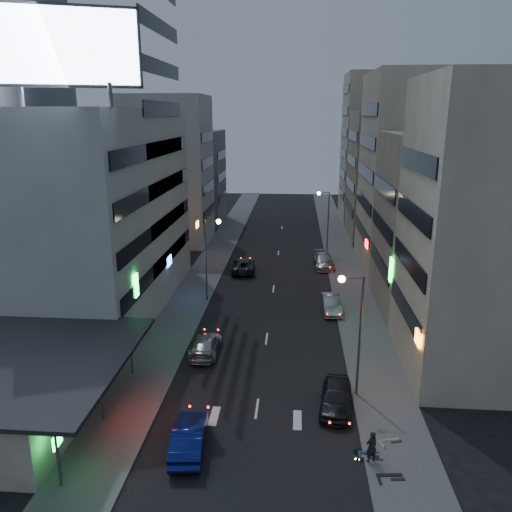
# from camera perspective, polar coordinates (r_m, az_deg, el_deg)

# --- Properties ---
(ground) EXTENTS (180.00, 180.00, 0.00)m
(ground) POSITION_cam_1_polar(r_m,az_deg,el_deg) (29.01, -0.56, -21.33)
(ground) COLOR black
(ground) RESTS_ON ground
(sidewalk_left) EXTENTS (4.00, 120.00, 0.12)m
(sidewalk_left) POSITION_cam_1_polar(r_m,az_deg,el_deg) (56.71, -5.91, -2.11)
(sidewalk_left) COLOR #4C4C4F
(sidewalk_left) RESTS_ON ground
(sidewalk_right) EXTENTS (4.00, 120.00, 0.12)m
(sidewalk_right) POSITION_cam_1_polar(r_m,az_deg,el_deg) (56.11, 10.40, -2.50)
(sidewalk_right) COLOR #4C4C4F
(sidewalk_right) RESTS_ON ground
(food_court) EXTENTS (11.00, 13.00, 3.88)m
(food_court) POSITION_cam_1_polar(r_m,az_deg,el_deg) (33.52, -25.35, -13.44)
(food_court) COLOR beige
(food_court) RESTS_ON ground
(white_building) EXTENTS (14.00, 24.00, 18.00)m
(white_building) POSITION_cam_1_polar(r_m,az_deg,el_deg) (47.81, -19.12, 4.75)
(white_building) COLOR #B9B9B4
(white_building) RESTS_ON ground
(shophouse_near) EXTENTS (10.00, 11.00, 20.00)m
(shophouse_near) POSITION_cam_1_polar(r_m,az_deg,el_deg) (36.67, 25.08, 2.52)
(shophouse_near) COLOR beige
(shophouse_near) RESTS_ON ground
(shophouse_mid) EXTENTS (11.00, 12.00, 16.00)m
(shophouse_mid) POSITION_cam_1_polar(r_m,az_deg,el_deg) (47.90, 20.76, 3.39)
(shophouse_mid) COLOR tan
(shophouse_mid) RESTS_ON ground
(shophouse_far) EXTENTS (10.00, 14.00, 22.00)m
(shophouse_far) POSITION_cam_1_polar(r_m,az_deg,el_deg) (59.76, 17.24, 8.94)
(shophouse_far) COLOR beige
(shophouse_far) RESTS_ON ground
(far_left_a) EXTENTS (11.00, 10.00, 20.00)m
(far_left_a) POSITION_cam_1_polar(r_m,az_deg,el_deg) (70.63, -10.01, 9.57)
(far_left_a) COLOR #B9B9B4
(far_left_a) RESTS_ON ground
(far_left_b) EXTENTS (12.00, 10.00, 15.00)m
(far_left_b) POSITION_cam_1_polar(r_m,az_deg,el_deg) (83.59, -8.05, 8.89)
(far_left_b) COLOR slate
(far_left_b) RESTS_ON ground
(far_right_a) EXTENTS (11.00, 12.00, 18.00)m
(far_right_a) POSITION_cam_1_polar(r_m,az_deg,el_deg) (74.69, 15.08, 8.83)
(far_right_a) COLOR tan
(far_right_a) RESTS_ON ground
(far_right_b) EXTENTS (12.00, 12.00, 24.00)m
(far_right_b) POSITION_cam_1_polar(r_m,az_deg,el_deg) (88.26, 13.95, 11.89)
(far_right_b) COLOR beige
(far_right_b) RESTS_ON ground
(billboard) EXTENTS (9.52, 3.75, 6.20)m
(billboard) POSITION_cam_1_polar(r_m,az_deg,el_deg) (36.48, -21.43, 21.37)
(billboard) COLOR #595B60
(billboard) RESTS_ON white_building
(street_lamp_right_near) EXTENTS (1.60, 0.44, 8.02)m
(street_lamp_right_near) POSITION_cam_1_polar(r_m,az_deg,el_deg) (31.68, 11.19, -7.04)
(street_lamp_right_near) COLOR #595B60
(street_lamp_right_near) RESTS_ON sidewalk_right
(street_lamp_left) EXTENTS (1.60, 0.44, 8.02)m
(street_lamp_left) POSITION_cam_1_polar(r_m,az_deg,el_deg) (47.29, -5.32, 0.93)
(street_lamp_left) COLOR #595B60
(street_lamp_left) RESTS_ON sidewalk_left
(street_lamp_right_far) EXTENTS (1.60, 0.44, 8.02)m
(street_lamp_right_far) POSITION_cam_1_polar(r_m,az_deg,el_deg) (64.26, 7.92, 4.86)
(street_lamp_right_far) COLOR #595B60
(street_lamp_right_far) RESTS_ON sidewalk_right
(parked_car_right_near) EXTENTS (2.41, 4.85, 1.59)m
(parked_car_right_near) POSITION_cam_1_polar(r_m,az_deg,el_deg) (32.25, 9.12, -15.62)
(parked_car_right_near) COLOR #232327
(parked_car_right_near) RESTS_ON ground
(parked_car_right_mid) EXTENTS (1.78, 4.66, 1.51)m
(parked_car_right_mid) POSITION_cam_1_polar(r_m,az_deg,el_deg) (46.49, 8.62, -5.43)
(parked_car_right_mid) COLOR #AEAEB6
(parked_car_right_mid) RESTS_ON ground
(parked_car_left) EXTENTS (3.05, 5.72, 1.53)m
(parked_car_left) POSITION_cam_1_polar(r_m,az_deg,el_deg) (57.46, -1.47, -1.05)
(parked_car_left) COLOR #28272C
(parked_car_left) RESTS_ON ground
(parked_car_right_far) EXTENTS (2.51, 5.52, 1.57)m
(parked_car_right_far) POSITION_cam_1_polar(r_m,az_deg,el_deg) (59.59, 7.77, -0.55)
(parked_car_right_far) COLOR #A2A5AA
(parked_car_right_far) RESTS_ON ground
(road_car_blue) EXTENTS (2.12, 4.96, 1.59)m
(road_car_blue) POSITION_cam_1_polar(r_m,az_deg,el_deg) (28.84, -7.65, -19.79)
(road_car_blue) COLOR navy
(road_car_blue) RESTS_ON ground
(road_car_silver) EXTENTS (1.98, 4.84, 1.40)m
(road_car_silver) POSITION_cam_1_polar(r_m,az_deg,el_deg) (38.56, -5.74, -10.07)
(road_car_silver) COLOR #ACB0B5
(road_car_silver) RESTS_ON ground
(person) EXTENTS (0.76, 0.66, 1.76)m
(person) POSITION_cam_1_polar(r_m,az_deg,el_deg) (28.23, 13.05, -20.47)
(person) COLOR black
(person) RESTS_ON sidewalk_right
(scooter_black_a) EXTENTS (0.87, 2.04, 1.21)m
(scooter_black_a) POSITION_cam_1_polar(r_m,az_deg,el_deg) (28.02, 16.43, -21.76)
(scooter_black_a) COLOR black
(scooter_black_a) RESTS_ON sidewalk_right
(scooter_silver_a) EXTENTS (1.11, 1.69, 0.98)m
(scooter_silver_a) POSITION_cam_1_polar(r_m,az_deg,el_deg) (28.94, 14.53, -20.52)
(scooter_silver_a) COLOR #929499
(scooter_silver_a) RESTS_ON sidewalk_right
(scooter_blue) EXTENTS (0.64, 1.74, 1.05)m
(scooter_blue) POSITION_cam_1_polar(r_m,az_deg,el_deg) (29.20, 14.01, -20.02)
(scooter_blue) COLOR navy
(scooter_blue) RESTS_ON sidewalk_right
(scooter_black_b) EXTENTS (1.00, 1.79, 1.04)m
(scooter_black_b) POSITION_cam_1_polar(r_m,az_deg,el_deg) (28.91, 14.07, -20.46)
(scooter_black_b) COLOR black
(scooter_black_b) RESTS_ON sidewalk_right
(scooter_silver_b) EXTENTS (1.15, 1.93, 1.12)m
(scooter_silver_b) POSITION_cam_1_polar(r_m,az_deg,el_deg) (30.48, 15.97, -18.40)
(scooter_silver_b) COLOR #B3B4BB
(scooter_silver_b) RESTS_ON sidewalk_right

